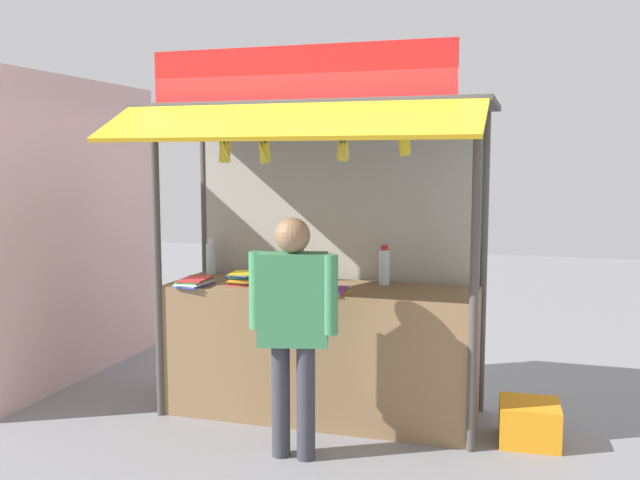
% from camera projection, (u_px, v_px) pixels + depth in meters
% --- Properties ---
extents(ground_plane, '(20.00, 20.00, 0.00)m').
position_uv_depth(ground_plane, '(320.00, 414.00, 5.41)').
color(ground_plane, gray).
extents(stall_counter, '(2.32, 0.71, 0.99)m').
position_uv_depth(stall_counter, '(320.00, 351.00, 5.35)').
color(stall_counter, olive).
rests_on(stall_counter, ground).
extents(stall_structure, '(2.52, 1.54, 2.68)m').
position_uv_depth(stall_structure, '(324.00, 202.00, 5.32)').
color(stall_structure, '#4C4742').
rests_on(stall_structure, ground).
extents(water_bottle_rear_center, '(0.07, 0.07, 0.25)m').
position_uv_depth(water_bottle_rear_center, '(301.00, 266.00, 5.54)').
color(water_bottle_rear_center, silver).
rests_on(water_bottle_rear_center, stall_counter).
extents(water_bottle_back_left, '(0.08, 0.08, 0.30)m').
position_uv_depth(water_bottle_back_left, '(384.00, 266.00, 5.38)').
color(water_bottle_back_left, silver).
rests_on(water_bottle_back_left, stall_counter).
extents(water_bottle_right, '(0.08, 0.08, 0.30)m').
position_uv_depth(water_bottle_right, '(211.00, 258.00, 5.86)').
color(water_bottle_right, silver).
rests_on(water_bottle_right, stall_counter).
extents(magazine_stack_far_left, '(0.25, 0.28, 0.03)m').
position_uv_depth(magazine_stack_far_left, '(330.00, 291.00, 5.03)').
color(magazine_stack_far_left, yellow).
rests_on(magazine_stack_far_left, stall_counter).
extents(magazine_stack_far_right, '(0.21, 0.25, 0.09)m').
position_uv_depth(magazine_stack_far_right, '(243.00, 278.00, 5.39)').
color(magazine_stack_far_right, red).
rests_on(magazine_stack_far_right, stall_counter).
extents(magazine_stack_left, '(0.22, 0.32, 0.05)m').
position_uv_depth(magazine_stack_left, '(194.00, 282.00, 5.33)').
color(magazine_stack_left, blue).
rests_on(magazine_stack_left, stall_counter).
extents(banana_bunch_rightmost, '(0.09, 0.09, 0.29)m').
position_uv_depth(banana_bunch_rightmost, '(265.00, 152.00, 4.83)').
color(banana_bunch_rightmost, '#332D23').
extents(banana_bunch_leftmost, '(0.11, 0.11, 0.29)m').
position_uv_depth(banana_bunch_leftmost, '(225.00, 152.00, 4.91)').
color(banana_bunch_leftmost, '#332D23').
extents(banana_bunch_inner_right, '(0.09, 0.09, 0.28)m').
position_uv_depth(banana_bunch_inner_right, '(343.00, 151.00, 4.67)').
color(banana_bunch_inner_right, '#332D23').
extents(banana_bunch_inner_left, '(0.10, 0.09, 0.24)m').
position_uv_depth(banana_bunch_inner_left, '(405.00, 145.00, 4.54)').
color(banana_bunch_inner_left, '#332D23').
extents(vendor_person, '(0.60, 0.30, 1.57)m').
position_uv_depth(vendor_person, '(293.00, 315.00, 4.53)').
color(vendor_person, '#383842').
rests_on(vendor_person, ground).
extents(plastic_crate, '(0.42, 0.42, 0.28)m').
position_uv_depth(plastic_crate, '(529.00, 422.00, 4.86)').
color(plastic_crate, orange).
rests_on(plastic_crate, ground).
extents(neighbour_wall, '(0.20, 2.40, 2.64)m').
position_uv_depth(neighbour_wall, '(74.00, 230.00, 6.23)').
color(neighbour_wall, beige).
rests_on(neighbour_wall, ground).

